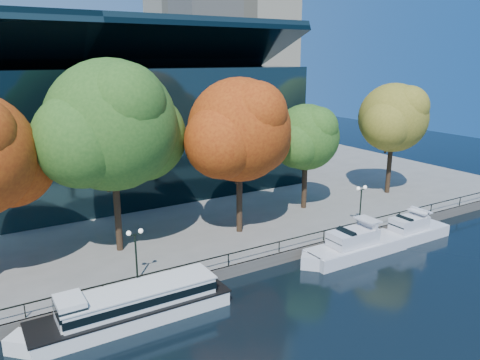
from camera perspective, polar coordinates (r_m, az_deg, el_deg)
ground at (r=36.07m, az=1.24°, el=-13.65°), size 160.00×160.00×0.00m
promenade at (r=67.46m, az=-15.60°, el=-0.09°), size 90.00×67.08×1.00m
railing at (r=37.72m, az=-1.43°, el=-9.05°), size 88.20×0.08×0.99m
convention_building at (r=60.57m, az=-18.55°, el=5.78°), size 50.00×24.57×21.43m
tour_boat at (r=32.95m, az=-13.52°, el=-14.70°), size 14.60×3.26×2.77m
cruiser_near at (r=42.87m, az=13.60°, el=-7.82°), size 11.12×2.86×3.22m
cruiser_far at (r=48.00m, az=19.85°, el=-5.89°), size 9.24×2.56×3.02m
tree_2 at (r=39.42m, az=-15.04°, el=6.14°), size 13.36×10.96×16.16m
tree_3 at (r=42.63m, az=0.20°, el=5.87°), size 11.80×9.67×14.50m
tree_4 at (r=50.61m, az=8.23°, el=5.02°), size 8.83×7.24×11.42m
tree_5 at (r=58.79m, az=18.31°, el=7.06°), size 10.17×8.34×13.28m
lamp_1 at (r=35.32m, az=-12.64°, el=-7.53°), size 1.26×0.36×4.03m
lamp_2 at (r=47.18m, az=14.55°, el=-1.95°), size 1.26×0.36×4.03m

